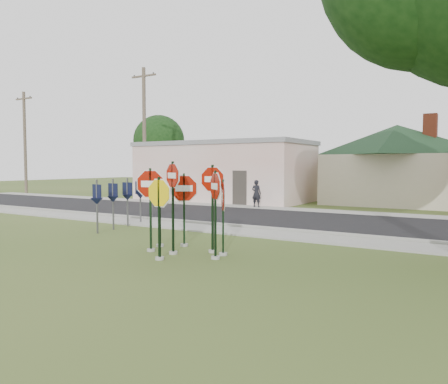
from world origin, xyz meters
The scene contains 20 objects.
ground centered at (0.00, 0.00, 0.00)m, with size 120.00×120.00×0.00m, color #3D541F.
sidewalk_near centered at (0.00, 5.50, 0.03)m, with size 60.00×1.60×0.06m, color gray.
road centered at (0.00, 10.00, 0.02)m, with size 60.00×7.00×0.04m, color black.
sidewalk_far centered at (0.00, 14.30, 0.03)m, with size 60.00×1.60×0.06m, color gray.
curb centered at (0.00, 6.50, 0.07)m, with size 60.00×0.20×0.14m, color gray.
stop_sign_center centered at (-0.26, 0.98, 1.69)m, with size 0.91×0.40×2.73m.
stop_sign_yellow centered at (-0.11, 0.20, 1.41)m, with size 1.07×0.24×2.32m.
stop_sign_left centered at (-1.07, 0.96, 1.60)m, with size 1.05×0.51×2.56m.
stop_sign_right centered at (1.12, 1.06, 1.53)m, with size 0.83×0.65×2.49m.
stop_sign_back_right centered at (0.58, 1.75, 1.64)m, with size 1.02×0.24×2.64m.
stop_sign_back_left centered at (-0.71, 2.12, 1.48)m, with size 0.98×0.66×2.40m.
stop_sign_far_right centered at (1.05, 1.57, 1.37)m, with size 0.71×0.95×2.26m.
stop_sign_far_left centered at (-1.31, 1.67, 1.31)m, with size 0.85×0.49×2.20m.
route_sign_row centered at (-5.40, 4.50, 1.22)m, with size 1.43×4.63×2.00m.
building_stucco centered at (-9.00, 18.00, 2.15)m, with size 12.20×6.20×4.20m.
building_house centered at (2.00, 22.00, 3.65)m, with size 11.60×11.60×6.20m.
utility_pole_near centered at (-14.00, 15.20, 4.97)m, with size 2.20×0.26×9.50m.
utility_pole_far centered at (-28.00, 15.20, 4.71)m, with size 2.20×0.26×9.00m.
bg_tree_left centered at (-20.00, 24.00, 4.88)m, with size 4.90×4.90×7.35m.
pedestrian centered at (-4.40, 14.19, 0.86)m, with size 0.59×0.38×1.61m, color black.
Camera 1 is at (7.39, -8.74, 2.53)m, focal length 35.00 mm.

